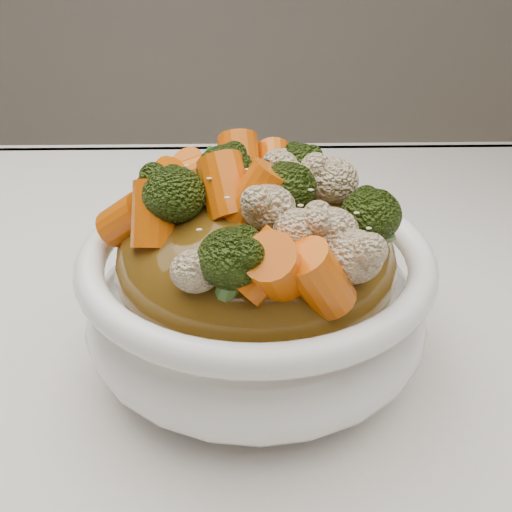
{
  "coord_description": "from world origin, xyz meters",
  "views": [
    {
      "loc": [
        0.04,
        -0.34,
        1.02
      ],
      "look_at": [
        0.04,
        -0.02,
        0.83
      ],
      "focal_mm": 42.0,
      "sensor_mm": 36.0,
      "label": 1
    }
  ],
  "objects": [
    {
      "name": "sauce_base",
      "position": [
        0.04,
        -0.02,
        0.82
      ],
      "size": [
        0.19,
        0.19,
        0.1
      ],
      "primitive_type": "ellipsoid",
      "rotation": [
        0.0,
        0.0,
        0.1
      ],
      "color": "#5B3D0F",
      "rests_on": "bowl"
    },
    {
      "name": "carrots",
      "position": [
        0.04,
        -0.02,
        0.89
      ],
      "size": [
        0.19,
        0.19,
        0.05
      ],
      "primitive_type": null,
      "rotation": [
        0.0,
        0.0,
        0.1
      ],
      "color": "#D95B07",
      "rests_on": "sauce_base"
    },
    {
      "name": "bowl",
      "position": [
        0.04,
        -0.02,
        0.79
      ],
      "size": [
        0.24,
        0.24,
        0.09
      ],
      "primitive_type": null,
      "rotation": [
        0.0,
        0.0,
        0.1
      ],
      "color": "white",
      "rests_on": "tablecloth"
    },
    {
      "name": "cauliflower",
      "position": [
        0.04,
        -0.02,
        0.89
      ],
      "size": [
        0.19,
        0.19,
        0.04
      ],
      "primitive_type": null,
      "rotation": [
        0.0,
        0.0,
        0.1
      ],
      "color": "beige",
      "rests_on": "sauce_base"
    },
    {
      "name": "scallions",
      "position": [
        0.04,
        -0.02,
        0.89
      ],
      "size": [
        0.15,
        0.15,
        0.02
      ],
      "primitive_type": null,
      "rotation": [
        0.0,
        0.0,
        0.1
      ],
      "color": "#2B7C1C",
      "rests_on": "sauce_base"
    },
    {
      "name": "broccoli",
      "position": [
        0.04,
        -0.02,
        0.89
      ],
      "size": [
        0.19,
        0.19,
        0.05
      ],
      "primitive_type": null,
      "rotation": [
        0.0,
        0.0,
        0.1
      ],
      "color": "black",
      "rests_on": "sauce_base"
    },
    {
      "name": "sesame_seeds",
      "position": [
        0.04,
        -0.02,
        0.89
      ],
      "size": [
        0.17,
        0.17,
        0.01
      ],
      "primitive_type": null,
      "rotation": [
        0.0,
        0.0,
        0.1
      ],
      "color": "beige",
      "rests_on": "sauce_base"
    },
    {
      "name": "tablecloth",
      "position": [
        0.0,
        0.0,
        0.73
      ],
      "size": [
        1.2,
        0.8,
        0.04
      ],
      "primitive_type": "cube",
      "color": "silver",
      "rests_on": "dining_table"
    }
  ]
}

